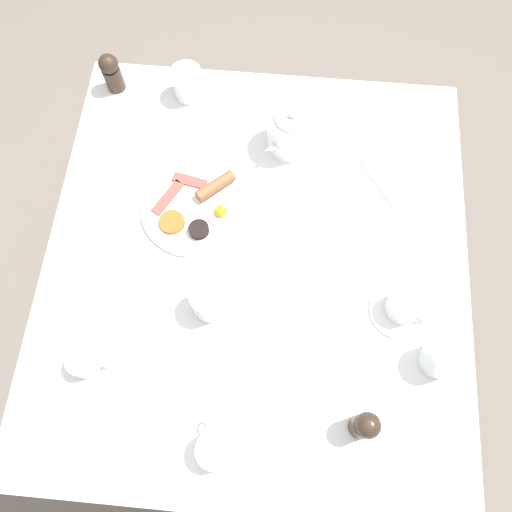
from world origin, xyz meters
name	(u,v)px	position (x,y,z in m)	size (l,w,h in m)	color
ground_plane	(256,329)	(0.00, 0.00, 0.00)	(8.00, 8.00, 0.00)	#70665B
table	(256,269)	(0.00, 0.00, 0.68)	(1.00, 1.10, 0.75)	white
breakfast_plate	(197,206)	(-0.16, 0.12, 0.75)	(0.27, 0.27, 0.04)	white
teapot_near	(291,130)	(0.06, 0.33, 0.80)	(0.14, 0.18, 0.13)	white
teacup_with_saucer_left	(404,306)	(0.34, -0.09, 0.77)	(0.14, 0.14, 0.07)	white
teacup_with_saucer_right	(216,450)	(-0.04, -0.43, 0.77)	(0.14, 0.14, 0.07)	white
water_glass_tall	(209,301)	(-0.09, -0.12, 0.79)	(0.08, 0.08, 0.09)	white
water_glass_short	(443,357)	(0.41, -0.20, 0.79)	(0.08, 0.08, 0.09)	white
wine_glass_spare	(188,83)	(-0.22, 0.46, 0.79)	(0.08, 0.08, 0.09)	white
creamer_jug	(85,363)	(-0.34, -0.28, 0.77)	(0.08, 0.06, 0.06)	white
pepper_grinder	(365,426)	(0.25, -0.36, 0.80)	(0.05, 0.05, 0.11)	#38281E
salt_grinder	(111,72)	(-0.42, 0.47, 0.80)	(0.05, 0.05, 0.11)	#38281E
fork_by_plate	(319,234)	(0.15, 0.08, 0.75)	(0.08, 0.16, 0.00)	silver
knife_by_plate	(375,179)	(0.28, 0.24, 0.75)	(0.12, 0.17, 0.00)	silver
spoon_for_tea	(136,321)	(-0.26, -0.17, 0.75)	(0.07, 0.14, 0.00)	silver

